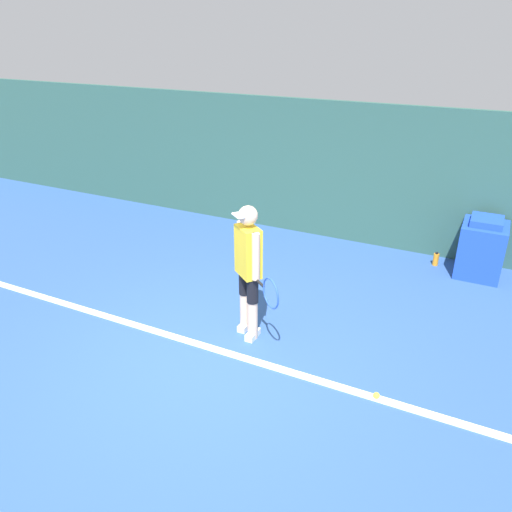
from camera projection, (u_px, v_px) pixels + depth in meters
name	position (u px, v px, depth m)	size (l,w,h in m)	color
ground_plane	(209.00, 362.00, 5.61)	(24.00, 24.00, 0.00)	#2D5193
back_wall	(332.00, 172.00, 8.46)	(24.00, 0.10, 2.34)	#2D564C
court_baseline	(219.00, 350.00, 5.80)	(21.60, 0.10, 0.01)	white
tennis_player	(249.00, 267.00, 5.74)	(0.79, 0.64, 1.65)	beige
tennis_ball	(376.00, 396.00, 5.05)	(0.07, 0.07, 0.07)	#D1E533
covered_chair	(481.00, 248.00, 7.40)	(0.62, 0.69, 0.91)	blue
water_bottle	(436.00, 259.00, 7.82)	(0.09, 0.09, 0.22)	orange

